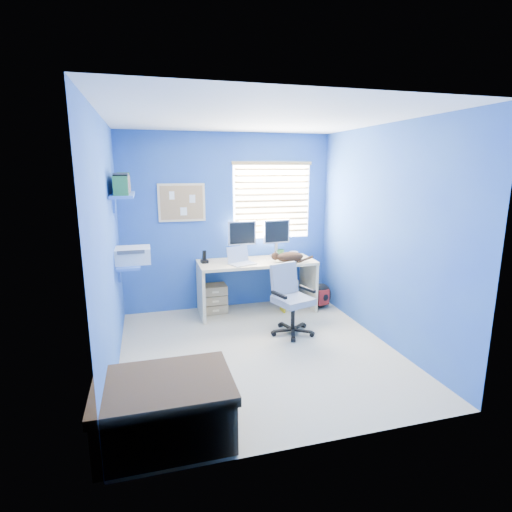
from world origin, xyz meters
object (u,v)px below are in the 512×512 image
object	(u,v)px
cat	(290,257)
office_chair	(291,308)
desk	(257,286)
tower_pc	(288,291)
laptop	(243,256)

from	to	relation	value
cat	office_chair	distance (m)	0.87
desk	tower_pc	bearing A→B (deg)	8.82
office_chair	cat	bearing A→B (deg)	71.32
tower_pc	cat	bearing A→B (deg)	-99.98
laptop	office_chair	bearing A→B (deg)	-78.25
laptop	office_chair	xyz separation A→B (m)	(0.44, -0.71, -0.53)
tower_pc	laptop	bearing A→B (deg)	-156.16
laptop	cat	xyz separation A→B (m)	(0.67, -0.03, -0.04)
laptop	cat	distance (m)	0.67
office_chair	desk	bearing A→B (deg)	103.15
desk	cat	xyz separation A→B (m)	(0.43, -0.18, 0.44)
cat	tower_pc	xyz separation A→B (m)	(0.08, 0.26, -0.58)
laptop	tower_pc	bearing A→B (deg)	-3.15
laptop	tower_pc	world-z (taller)	laptop
cat	tower_pc	distance (m)	0.64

